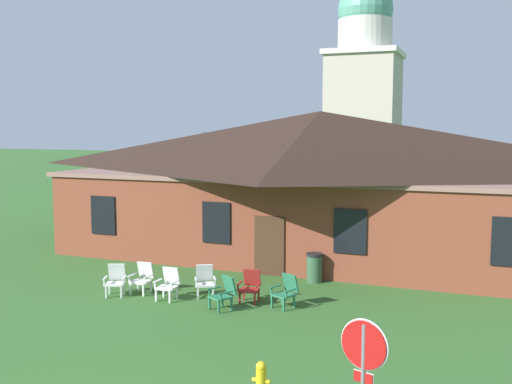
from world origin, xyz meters
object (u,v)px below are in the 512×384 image
(lawn_chair_middle, at_px, (205,280))
(lawn_chair_right_end, at_px, (224,292))
(trash_bin, at_px, (314,268))
(lawn_chair_under_eave, at_px, (286,290))
(fire_hydrant, at_px, (261,382))
(lawn_chair_near_door, at_px, (143,277))
(lawn_chair_far_side, at_px, (250,285))
(lawn_chair_left_end, at_px, (168,283))
(stop_sign, at_px, (364,363))
(lawn_chair_by_porch, at_px, (116,279))

(lawn_chair_middle, distance_m, lawn_chair_right_end, 1.51)
(trash_bin, bearing_deg, lawn_chair_under_eave, -90.19)
(lawn_chair_middle, xyz_separation_m, fire_hydrant, (4.14, -5.94, -0.12))
(lawn_chair_near_door, xyz_separation_m, fire_hydrant, (6.12, -5.53, -0.12))
(lawn_chair_far_side, distance_m, trash_bin, 3.08)
(lawn_chair_left_end, distance_m, lawn_chair_far_side, 2.50)
(lawn_chair_left_end, relative_size, fire_hydrant, 1.21)
(stop_sign, relative_size, fire_hydrant, 2.93)
(lawn_chair_far_side, bearing_deg, lawn_chair_by_porch, -168.08)
(lawn_chair_middle, distance_m, lawn_chair_under_eave, 2.70)
(lawn_chair_by_porch, xyz_separation_m, lawn_chair_left_end, (1.75, 0.21, 0.00))
(lawn_chair_by_porch, bearing_deg, lawn_chair_middle, 19.42)
(lawn_chair_near_door, distance_m, lawn_chair_under_eave, 4.68)
(lawn_chair_by_porch, xyz_separation_m, lawn_chair_middle, (2.62, 0.92, 0.00))
(lawn_chair_under_eave, bearing_deg, lawn_chair_middle, 176.54)
(lawn_chair_near_door, height_order, lawn_chair_middle, same)
(lawn_chair_middle, bearing_deg, lawn_chair_far_side, -1.72)
(lawn_chair_under_eave, distance_m, fire_hydrant, 5.96)
(lawn_chair_near_door, xyz_separation_m, lawn_chair_right_end, (3.09, -0.61, 0.00))
(lawn_chair_by_porch, distance_m, lawn_chair_far_side, 4.25)
(lawn_chair_left_end, height_order, lawn_chair_right_end, same)
(lawn_chair_near_door, height_order, lawn_chair_right_end, same)
(lawn_chair_far_side, bearing_deg, lawn_chair_under_eave, -5.75)
(lawn_chair_right_end, height_order, trash_bin, trash_bin)
(lawn_chair_by_porch, distance_m, lawn_chair_left_end, 1.76)
(stop_sign, xyz_separation_m, lawn_chair_far_side, (-4.81, 7.28, -1.13))
(lawn_chair_far_side, bearing_deg, lawn_chair_middle, 178.28)
(lawn_chair_near_door, distance_m, lawn_chair_left_end, 1.14)
(lawn_chair_by_porch, bearing_deg, trash_bin, 35.01)
(lawn_chair_near_door, bearing_deg, lawn_chair_under_eave, 3.06)
(lawn_chair_by_porch, height_order, lawn_chair_near_door, same)
(lawn_chair_left_end, height_order, trash_bin, trash_bin)
(lawn_chair_by_porch, height_order, lawn_chair_under_eave, same)
(lawn_chair_under_eave, bearing_deg, lawn_chair_by_porch, -171.86)
(lawn_chair_by_porch, distance_m, lawn_chair_middle, 2.78)
(lawn_chair_by_porch, relative_size, fire_hydrant, 1.21)
(lawn_chair_left_end, xyz_separation_m, lawn_chair_middle, (0.87, 0.72, 0.00))
(lawn_chair_far_side, relative_size, lawn_chair_under_eave, 1.00)
(lawn_chair_middle, distance_m, lawn_chair_far_side, 1.54)
(lawn_chair_right_end, distance_m, lawn_chair_far_side, 1.06)
(lawn_chair_left_end, distance_m, lawn_chair_middle, 1.13)
(lawn_chair_right_end, bearing_deg, fire_hydrant, -58.44)
(stop_sign, bearing_deg, lawn_chair_near_door, 140.28)
(stop_sign, xyz_separation_m, lawn_chair_near_door, (-8.32, 6.91, -1.13))
(trash_bin, bearing_deg, stop_sign, -70.24)
(lawn_chair_under_eave, bearing_deg, lawn_chair_near_door, -176.94)
(stop_sign, height_order, lawn_chair_near_door, stop_sign)
(lawn_chair_far_side, bearing_deg, lawn_chair_near_door, -174.04)
(stop_sign, height_order, lawn_chair_right_end, stop_sign)
(lawn_chair_under_eave, relative_size, fire_hydrant, 1.21)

